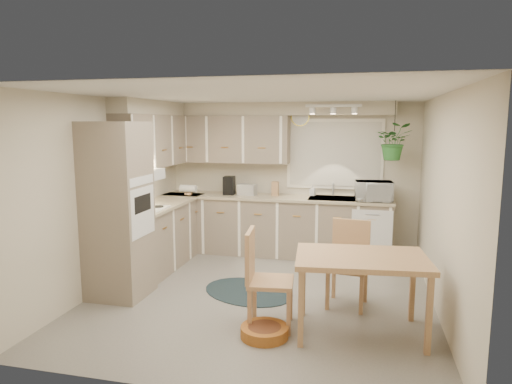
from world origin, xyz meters
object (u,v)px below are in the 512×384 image
pet_bed (264,332)px  microwave (374,189)px  braided_rug (248,291)px  dining_table (360,295)px  chair_left (271,279)px  chair_back (348,265)px

pet_bed → microwave: (1.04, 2.76, 1.07)m
braided_rug → pet_bed: 1.23m
dining_table → microwave: 2.55m
chair_left → microwave: bearing=151.1°
dining_table → braided_rug: 1.64m
dining_table → chair_left: bearing=-176.8°
chair_left → microwave: 2.77m
dining_table → microwave: bearing=86.7°
dining_table → chair_back: bearing=102.6°
braided_rug → pet_bed: size_ratio=2.52×
braided_rug → pet_bed: (0.46, -1.14, 0.05)m
chair_back → pet_bed: (-0.75, -0.98, -0.43)m
dining_table → braided_rug: size_ratio=1.06×
microwave → chair_left: bearing=-117.6°
chair_left → pet_bed: (-0.01, -0.26, -0.45)m
dining_table → chair_left: 0.90m
pet_bed → microwave: size_ratio=0.89×
braided_rug → microwave: 2.47m
microwave → chair_back: bearing=-104.4°
braided_rug → chair_left: bearing=-62.1°
microwave → braided_rug: bearing=-137.9°
dining_table → braided_rug: bearing=148.6°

